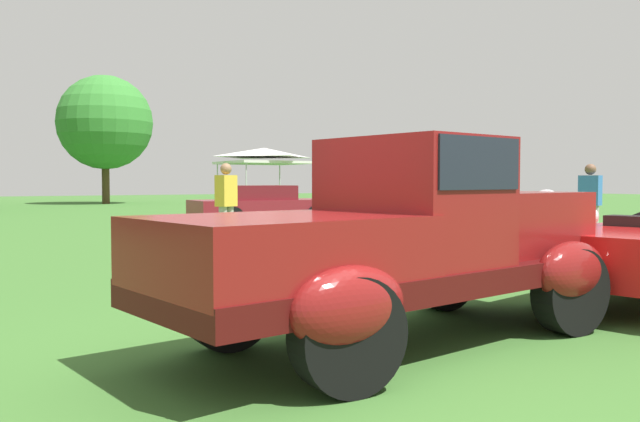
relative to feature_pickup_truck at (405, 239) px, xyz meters
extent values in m
plane|color=#386628|center=(-0.79, -0.32, -0.87)|extent=(120.00, 120.00, 0.00)
cube|color=#400B0B|center=(-0.04, -0.01, -0.31)|extent=(4.54, 2.08, 0.20)
cube|color=maroon|center=(1.25, 0.19, 0.07)|extent=(1.76, 1.32, 0.60)
ellipsoid|color=silver|center=(2.07, 0.31, 0.05)|extent=(0.24, 0.54, 0.68)
cube|color=maroon|center=(0.08, 0.01, 0.31)|extent=(1.24, 1.51, 1.04)
cube|color=black|center=(0.08, 0.01, 0.61)|extent=(1.15, 1.53, 0.40)
cube|color=maroon|center=(-1.26, -0.19, -0.01)|extent=(2.09, 1.68, 0.48)
ellipsoid|color=maroon|center=(1.22, 0.91, -0.31)|extent=(0.96, 0.49, 0.52)
ellipsoid|color=maroon|center=(1.43, -0.51, -0.31)|extent=(0.96, 0.49, 0.52)
ellipsoid|color=maroon|center=(-1.37, 0.52, -0.31)|extent=(0.96, 0.49, 0.52)
ellipsoid|color=maroon|center=(-1.15, -0.90, -0.31)|extent=(0.96, 0.49, 0.52)
sphere|color=silver|center=(2.06, 0.76, 0.13)|extent=(0.18, 0.18, 0.18)
sphere|color=silver|center=(2.19, -0.11, 0.13)|extent=(0.18, 0.18, 0.18)
cylinder|color=black|center=(1.22, 0.91, -0.49)|extent=(0.76, 0.24, 0.76)
cylinder|color=black|center=(1.43, -0.51, -0.49)|extent=(0.76, 0.24, 0.76)
cylinder|color=black|center=(-1.37, 0.52, -0.49)|extent=(0.76, 0.24, 0.76)
cylinder|color=black|center=(-1.15, -0.90, -0.49)|extent=(0.76, 0.24, 0.76)
cylinder|color=black|center=(2.52, 0.55, -0.54)|extent=(0.66, 0.20, 0.66)
cube|color=maroon|center=(5.14, 13.30, -0.37)|extent=(4.36, 1.91, 0.60)
cube|color=maroon|center=(4.97, 13.31, 0.13)|extent=(1.96, 1.55, 0.44)
cylinder|color=black|center=(6.37, 12.46, -0.55)|extent=(0.64, 0.22, 0.64)
cylinder|color=black|center=(3.82, 12.60, -0.55)|extent=(0.64, 0.22, 0.64)
cube|color=yellow|center=(10.81, 12.65, -0.37)|extent=(4.10, 2.48, 0.60)
cube|color=gold|center=(10.66, 12.68, 0.13)|extent=(1.96, 1.78, 0.44)
cylinder|color=black|center=(11.76, 11.64, -0.55)|extent=(0.64, 0.22, 0.64)
cylinder|color=black|center=(9.52, 12.15, -0.55)|extent=(0.64, 0.22, 0.64)
cylinder|color=#9E998E|center=(8.03, 4.18, -0.44)|extent=(0.16, 0.16, 0.86)
cylinder|color=#9E998E|center=(7.98, 4.38, -0.44)|extent=(0.16, 0.16, 0.86)
cube|color=#336BB2|center=(8.01, 4.28, 0.29)|extent=(0.35, 0.45, 0.60)
sphere|color=brown|center=(8.01, 4.28, 0.71)|extent=(0.22, 0.22, 0.22)
cylinder|color=#9E998E|center=(1.60, 7.55, -0.44)|extent=(0.16, 0.16, 0.86)
cylinder|color=#9E998E|center=(1.43, 7.45, -0.44)|extent=(0.16, 0.16, 0.86)
cube|color=gold|center=(1.52, 7.50, 0.29)|extent=(0.47, 0.40, 0.60)
sphere|color=#936B4C|center=(1.52, 7.50, 0.71)|extent=(0.22, 0.22, 0.22)
cylinder|color=#B7B7BC|center=(9.93, 21.66, 0.16)|extent=(0.05, 0.05, 2.05)
cylinder|color=#B7B7BC|center=(9.93, 18.73, 0.16)|extent=(0.05, 0.05, 2.05)
cylinder|color=#B7B7BC|center=(7.00, 21.66, 0.16)|extent=(0.05, 0.05, 2.05)
cylinder|color=#B7B7BC|center=(7.00, 18.73, 0.16)|extent=(0.05, 0.05, 2.05)
cube|color=silver|center=(8.46, 20.19, 1.23)|extent=(3.26, 3.26, 0.10)
pyramid|color=silver|center=(8.46, 20.19, 1.65)|extent=(3.19, 3.19, 0.38)
cylinder|color=#47331E|center=(5.59, 35.79, 0.78)|extent=(0.44, 0.44, 3.29)
sphere|color=#337A2D|center=(5.59, 35.79, 3.94)|extent=(5.54, 5.54, 5.54)
camera|label=1|loc=(-3.39, -4.33, 0.48)|focal=37.04mm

